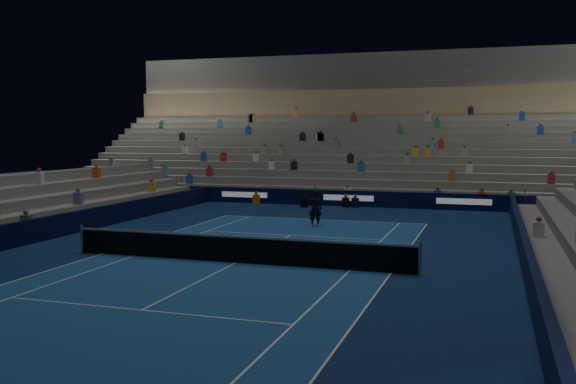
# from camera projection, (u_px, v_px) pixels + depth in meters

# --- Properties ---
(ground) EXTENTS (90.00, 90.00, 0.00)m
(ground) POSITION_uv_depth(u_px,v_px,m) (236.00, 263.00, 22.54)
(ground) COLOR #0B2047
(ground) RESTS_ON ground
(court_surface) EXTENTS (10.97, 23.77, 0.01)m
(court_surface) POSITION_uv_depth(u_px,v_px,m) (236.00, 263.00, 22.54)
(court_surface) COLOR navy
(court_surface) RESTS_ON ground
(sponsor_barrier_far) EXTENTS (44.00, 0.25, 1.00)m
(sponsor_barrier_far) POSITION_uv_depth(u_px,v_px,m) (349.00, 198.00, 40.04)
(sponsor_barrier_far) COLOR black
(sponsor_barrier_far) RESTS_ON ground
(sponsor_barrier_east) EXTENTS (0.25, 37.00, 1.00)m
(sponsor_barrier_east) POSITION_uv_depth(u_px,v_px,m) (529.00, 266.00, 19.54)
(sponsor_barrier_east) COLOR black
(sponsor_barrier_east) RESTS_ON ground
(sponsor_barrier_west) EXTENTS (0.25, 37.00, 1.00)m
(sponsor_barrier_west) POSITION_uv_depth(u_px,v_px,m) (11.00, 236.00, 25.45)
(sponsor_barrier_west) COLOR black
(sponsor_barrier_west) RESTS_ON ground
(grandstand_main) EXTENTS (44.00, 15.20, 11.20)m
(grandstand_main) POSITION_uv_depth(u_px,v_px,m) (375.00, 149.00, 48.68)
(grandstand_main) COLOR slate
(grandstand_main) RESTS_ON ground
(tennis_net) EXTENTS (12.90, 0.10, 1.10)m
(tennis_net) POSITION_uv_depth(u_px,v_px,m) (236.00, 249.00, 22.50)
(tennis_net) COLOR #B2B2B7
(tennis_net) RESTS_ON ground
(tennis_player) EXTENTS (0.70, 0.50, 1.79)m
(tennis_player) POSITION_uv_depth(u_px,v_px,m) (315.00, 208.00, 31.31)
(tennis_player) COLOR black
(tennis_player) RESTS_ON ground
(broadcast_camera) EXTENTS (0.58, 0.97, 0.61)m
(broadcast_camera) POSITION_uv_depth(u_px,v_px,m) (304.00, 202.00, 39.72)
(broadcast_camera) COLOR black
(broadcast_camera) RESTS_ON ground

